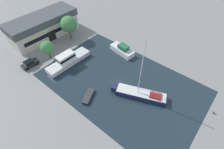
{
  "coord_description": "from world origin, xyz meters",
  "views": [
    {
      "loc": [
        -22.34,
        -15.71,
        30.94
      ],
      "look_at": [
        0.0,
        2.78,
        1.0
      ],
      "focal_mm": 28.0,
      "sensor_mm": 36.0,
      "label": 1
    }
  ],
  "objects_px": {
    "quay_tree_near_building": "(69,24)",
    "motor_cruiser": "(68,60)",
    "quay_tree_by_water": "(47,47)",
    "parked_car": "(30,64)",
    "sailboat_moored": "(140,94)",
    "warehouse_building": "(43,26)",
    "cabin_boat": "(122,50)",
    "small_dinghy": "(88,96)"
  },
  "relations": [
    {
      "from": "quay_tree_near_building",
      "to": "sailboat_moored",
      "type": "distance_m",
      "value": 29.29
    },
    {
      "from": "quay_tree_near_building",
      "to": "sailboat_moored",
      "type": "relative_size",
      "value": 0.48
    },
    {
      "from": "warehouse_building",
      "to": "quay_tree_near_building",
      "type": "height_order",
      "value": "quay_tree_near_building"
    },
    {
      "from": "parked_car",
      "to": "sailboat_moored",
      "type": "xyz_separation_m",
      "value": [
        9.88,
        -27.14,
        -0.12
      ]
    },
    {
      "from": "warehouse_building",
      "to": "sailboat_moored",
      "type": "height_order",
      "value": "sailboat_moored"
    },
    {
      "from": "quay_tree_by_water",
      "to": "parked_car",
      "type": "bearing_deg",
      "value": 165.14
    },
    {
      "from": "sailboat_moored",
      "to": "parked_car",
      "type": "bearing_deg",
      "value": 87.68
    },
    {
      "from": "warehouse_building",
      "to": "cabin_boat",
      "type": "height_order",
      "value": "warehouse_building"
    },
    {
      "from": "quay_tree_by_water",
      "to": "sailboat_moored",
      "type": "distance_m",
      "value": 26.32
    },
    {
      "from": "quay_tree_by_water",
      "to": "small_dinghy",
      "type": "height_order",
      "value": "quay_tree_by_water"
    },
    {
      "from": "quay_tree_near_building",
      "to": "small_dinghy",
      "type": "distance_m",
      "value": 24.05
    },
    {
      "from": "warehouse_building",
      "to": "parked_car",
      "type": "xyz_separation_m",
      "value": [
        -11.06,
        -8.67,
        -2.44
      ]
    },
    {
      "from": "warehouse_building",
      "to": "parked_car",
      "type": "bearing_deg",
      "value": -139.24
    },
    {
      "from": "quay_tree_by_water",
      "to": "motor_cruiser",
      "type": "xyz_separation_m",
      "value": [
        1.55,
        -5.56,
        -2.37
      ]
    },
    {
      "from": "parked_car",
      "to": "small_dinghy",
      "type": "distance_m",
      "value": 18.76
    },
    {
      "from": "small_dinghy",
      "to": "cabin_boat",
      "type": "bearing_deg",
      "value": 78.78
    },
    {
      "from": "warehouse_building",
      "to": "small_dinghy",
      "type": "relative_size",
      "value": 4.68
    },
    {
      "from": "parked_car",
      "to": "small_dinghy",
      "type": "height_order",
      "value": "parked_car"
    },
    {
      "from": "sailboat_moored",
      "to": "quay_tree_near_building",
      "type": "bearing_deg",
      "value": 57.38
    },
    {
      "from": "motor_cruiser",
      "to": "warehouse_building",
      "type": "bearing_deg",
      "value": -12.69
    },
    {
      "from": "warehouse_building",
      "to": "cabin_boat",
      "type": "xyz_separation_m",
      "value": [
        8.45,
        -23.6,
        -2.34
      ]
    },
    {
      "from": "quay_tree_near_building",
      "to": "motor_cruiser",
      "type": "height_order",
      "value": "quay_tree_near_building"
    },
    {
      "from": "sailboat_moored",
      "to": "small_dinghy",
      "type": "relative_size",
      "value": 3.35
    },
    {
      "from": "warehouse_building",
      "to": "quay_tree_near_building",
      "type": "bearing_deg",
      "value": -58.48
    },
    {
      "from": "quay_tree_near_building",
      "to": "small_dinghy",
      "type": "xyz_separation_m",
      "value": [
        -12.6,
        -19.98,
        -4.49
      ]
    },
    {
      "from": "small_dinghy",
      "to": "cabin_boat",
      "type": "distance_m",
      "value": 17.44
    },
    {
      "from": "quay_tree_by_water",
      "to": "sailboat_moored",
      "type": "xyz_separation_m",
      "value": [
        4.64,
        -25.75,
        -2.84
      ]
    },
    {
      "from": "warehouse_building",
      "to": "motor_cruiser",
      "type": "height_order",
      "value": "warehouse_building"
    },
    {
      "from": "quay_tree_by_water",
      "to": "small_dinghy",
      "type": "xyz_separation_m",
      "value": [
        -2.77,
        -17.2,
        -3.27
      ]
    },
    {
      "from": "quay_tree_by_water",
      "to": "sailboat_moored",
      "type": "relative_size",
      "value": 0.35
    },
    {
      "from": "warehouse_building",
      "to": "quay_tree_by_water",
      "type": "distance_m",
      "value": 11.63
    },
    {
      "from": "parked_car",
      "to": "sailboat_moored",
      "type": "bearing_deg",
      "value": 20.83
    },
    {
      "from": "sailboat_moored",
      "to": "warehouse_building",
      "type": "bearing_deg",
      "value": 65.79
    },
    {
      "from": "quay_tree_by_water",
      "to": "parked_car",
      "type": "height_order",
      "value": "quay_tree_by_water"
    },
    {
      "from": "quay_tree_near_building",
      "to": "motor_cruiser",
      "type": "xyz_separation_m",
      "value": [
        -8.27,
        -8.35,
        -3.6
      ]
    },
    {
      "from": "quay_tree_near_building",
      "to": "cabin_boat",
      "type": "distance_m",
      "value": 17.35
    },
    {
      "from": "quay_tree_near_building",
      "to": "quay_tree_by_water",
      "type": "bearing_deg",
      "value": -164.16
    },
    {
      "from": "cabin_boat",
      "to": "motor_cruiser",
      "type": "bearing_deg",
      "value": 155.98
    },
    {
      "from": "parked_car",
      "to": "quay_tree_by_water",
      "type": "bearing_deg",
      "value": 75.97
    },
    {
      "from": "quay_tree_near_building",
      "to": "small_dinghy",
      "type": "bearing_deg",
      "value": -122.23
    },
    {
      "from": "motor_cruiser",
      "to": "sailboat_moored",
      "type": "bearing_deg",
      "value": -168.72
    },
    {
      "from": "quay_tree_near_building",
      "to": "quay_tree_by_water",
      "type": "distance_m",
      "value": 10.29
    }
  ]
}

